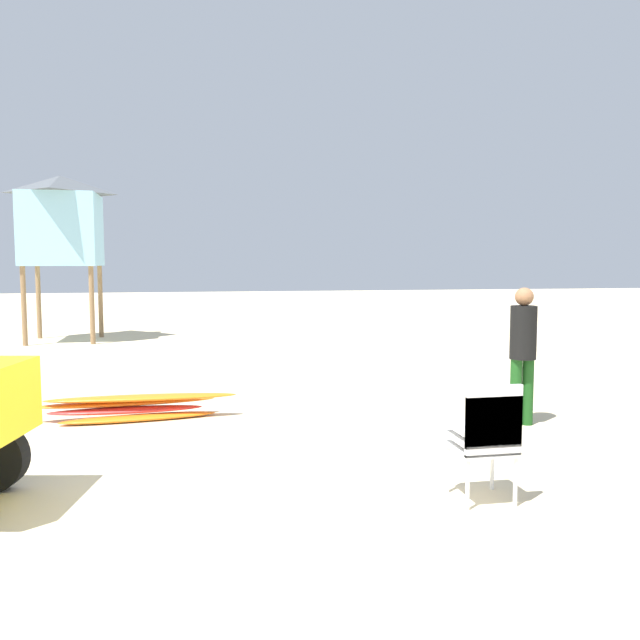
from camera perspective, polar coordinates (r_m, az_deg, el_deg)
The scene contains 5 objects.
ground at distance 5.58m, azimuth -8.47°, elevation -16.02°, with size 80.00×80.00×0.00m, color beige.
stacked_plastic_chairs at distance 5.63m, azimuth 14.36°, elevation -9.49°, with size 0.48×0.48×1.02m.
surfboard_pile at distance 8.73m, azimuth -15.99°, elevation -7.28°, with size 2.53×0.63×0.32m.
lifeguard_near_left at distance 8.36m, azimuth 17.32°, elevation -2.22°, with size 0.32×0.32×1.70m.
lifeguard_tower at distance 17.79m, azimuth -21.68°, elevation 8.08°, with size 1.98×1.98×4.17m.
Camera 1 is at (-0.23, -5.21, 2.00)m, focal length 36.59 mm.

